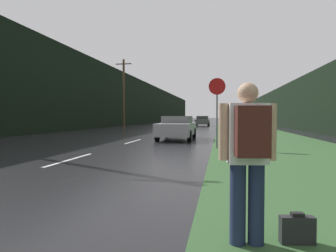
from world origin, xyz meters
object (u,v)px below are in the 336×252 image
Objects in this scene: suitcase at (297,230)px; car_passing_near at (177,127)px; stop_sign at (217,105)px; hitchhiker_with_backpack at (248,153)px; car_passing_far at (202,121)px.

suitcase is 0.08× the size of car_passing_near.
car_passing_near is (-2.37, 4.64, -1.13)m from stop_sign.
stop_sign reaches higher than hitchhiker_with_backpack.
stop_sign is at bearing 117.04° from car_passing_near.
stop_sign is 9.70m from hitchhiker_with_backpack.
stop_sign is at bearing 84.62° from hitchhiker_with_backpack.
car_passing_near is at bearing 117.04° from stop_sign.
stop_sign is 0.64× the size of car_passing_far.
hitchhiker_with_backpack is 14.57m from car_passing_near.
car_passing_near is (-3.32, 14.15, 0.56)m from suitcase.
stop_sign reaches higher than suitcase.
suitcase is at bearing 7.20° from hitchhiker_with_backpack.
car_passing_far is (0.00, 25.68, 0.00)m from car_passing_near.
hitchhiker_with_backpack is 0.37× the size of car_passing_near.
stop_sign is 30.44m from car_passing_far.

